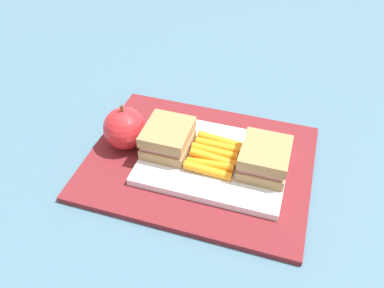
{
  "coord_description": "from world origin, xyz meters",
  "views": [
    {
      "loc": [
        -0.13,
        0.44,
        0.46
      ],
      "look_at": [
        0.01,
        0.0,
        0.04
      ],
      "focal_mm": 36.95,
      "sensor_mm": 36.0,
      "label": 1
    }
  ],
  "objects_px": {
    "sandwich_half_right": "(168,138)",
    "apple": "(125,128)",
    "carrot_sticks_bundle": "(214,155)",
    "sandwich_half_left": "(265,158)",
    "food_tray": "(214,161)"
  },
  "relations": [
    {
      "from": "sandwich_half_right",
      "to": "apple",
      "type": "bearing_deg",
      "value": -0.71
    },
    {
      "from": "carrot_sticks_bundle",
      "to": "sandwich_half_left",
      "type": "bearing_deg",
      "value": -179.66
    },
    {
      "from": "apple",
      "to": "carrot_sticks_bundle",
      "type": "bearing_deg",
      "value": 179.48
    },
    {
      "from": "sandwich_half_left",
      "to": "carrot_sticks_bundle",
      "type": "xyz_separation_m",
      "value": [
        0.08,
        0.0,
        -0.02
      ]
    },
    {
      "from": "carrot_sticks_bundle",
      "to": "apple",
      "type": "bearing_deg",
      "value": -0.52
    },
    {
      "from": "sandwich_half_left",
      "to": "carrot_sticks_bundle",
      "type": "distance_m",
      "value": 0.08
    },
    {
      "from": "carrot_sticks_bundle",
      "to": "apple",
      "type": "xyz_separation_m",
      "value": [
        0.15,
        -0.0,
        0.02
      ]
    },
    {
      "from": "food_tray",
      "to": "apple",
      "type": "height_order",
      "value": "apple"
    },
    {
      "from": "food_tray",
      "to": "apple",
      "type": "distance_m",
      "value": 0.16
    },
    {
      "from": "sandwich_half_left",
      "to": "carrot_sticks_bundle",
      "type": "height_order",
      "value": "sandwich_half_left"
    },
    {
      "from": "sandwich_half_right",
      "to": "carrot_sticks_bundle",
      "type": "relative_size",
      "value": 0.92
    },
    {
      "from": "sandwich_half_left",
      "to": "food_tray",
      "type": "bearing_deg",
      "value": 0.0
    },
    {
      "from": "apple",
      "to": "food_tray",
      "type": "bearing_deg",
      "value": 179.65
    },
    {
      "from": "apple",
      "to": "sandwich_half_left",
      "type": "bearing_deg",
      "value": 179.77
    },
    {
      "from": "sandwich_half_left",
      "to": "apple",
      "type": "bearing_deg",
      "value": -0.23
    }
  ]
}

